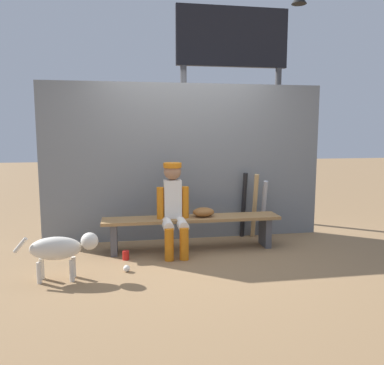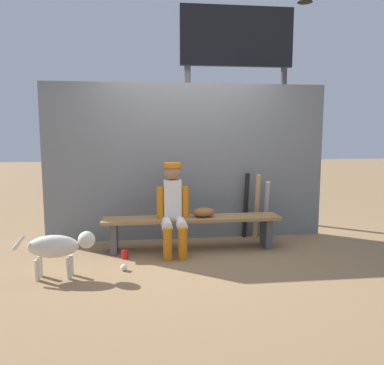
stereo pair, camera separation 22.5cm
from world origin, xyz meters
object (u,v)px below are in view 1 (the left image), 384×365
object	(u,v)px
baseball	(127,268)
dog	(61,248)
bat_aluminum_black	(244,205)
bat_wood_tan	(255,206)
dugout_bench	(192,224)
bat_aluminum_silver	(263,209)
scoreboard	(236,64)
baseball_glove	(203,212)
player_seated	(174,205)
cup_on_bench	(174,214)
cup_on_ground	(126,255)

from	to	relation	value
baseball	dog	bearing A→B (deg)	-169.58
bat_aluminum_black	bat_wood_tan	size ratio (longest dim) A/B	1.00
bat_wood_tan	dugout_bench	bearing A→B (deg)	-159.06
bat_aluminum_silver	scoreboard	world-z (taller)	scoreboard
baseball_glove	scoreboard	world-z (taller)	scoreboard
player_seated	scoreboard	xyz separation A→B (m)	(1.19, 1.48, 1.98)
baseball_glove	scoreboard	xyz separation A→B (m)	(0.79, 1.38, 2.10)
dog	dugout_bench	bearing A→B (deg)	27.99
player_seated	scoreboard	size ratio (longest dim) A/B	0.31
dugout_bench	player_seated	xyz separation A→B (m)	(-0.25, -0.11, 0.28)
bat_aluminum_black	scoreboard	world-z (taller)	scoreboard
baseball_glove	dog	world-z (taller)	baseball_glove
dugout_bench	cup_on_bench	bearing A→B (deg)	-176.39
cup_on_ground	cup_on_bench	size ratio (longest dim) A/B	1.00
scoreboard	dog	size ratio (longest dim) A/B	4.41
cup_on_ground	scoreboard	xyz separation A→B (m)	(1.79, 1.64, 2.54)
bat_aluminum_black	bat_aluminum_silver	xyz separation A→B (m)	(0.28, -0.04, -0.05)
cup_on_ground	scoreboard	world-z (taller)	scoreboard
bat_wood_tan	cup_on_bench	distance (m)	1.27
dugout_bench	bat_aluminum_black	bearing A→B (deg)	28.74
player_seated	baseball_glove	distance (m)	0.43
dugout_bench	baseball_glove	distance (m)	0.22
bat_aluminum_black	dugout_bench	bearing A→B (deg)	-151.26
scoreboard	dog	bearing A→B (deg)	-138.34
dog	cup_on_bench	bearing A→B (deg)	31.85
bat_aluminum_black	scoreboard	size ratio (longest dim) A/B	0.25
baseball	scoreboard	xyz separation A→B (m)	(1.79, 2.05, 2.56)
baseball_glove	baseball	size ratio (longest dim) A/B	3.78
bat_aluminum_silver	dog	xyz separation A→B (m)	(-2.61, -1.21, -0.08)
baseball_glove	cup_on_bench	bearing A→B (deg)	-177.77
scoreboard	dog	xyz separation A→B (m)	(-2.44, -2.17, -2.26)
bat_wood_tan	baseball	distance (m)	2.14
bat_wood_tan	dog	xyz separation A→B (m)	(-2.47, -1.17, -0.13)
cup_on_bench	dog	distance (m)	1.49
player_seated	baseball	world-z (taller)	player_seated
dugout_bench	bat_wood_tan	xyz separation A→B (m)	(0.97, 0.37, 0.14)
baseball_glove	baseball	world-z (taller)	baseball_glove
bat_aluminum_silver	dog	bearing A→B (deg)	-155.19
bat_aluminum_silver	dog	size ratio (longest dim) A/B	1.01
bat_wood_tan	cup_on_bench	size ratio (longest dim) A/B	8.62
cup_on_ground	dog	world-z (taller)	dog
scoreboard	cup_on_ground	bearing A→B (deg)	-137.55
cup_on_ground	dog	distance (m)	0.88
dugout_bench	bat_wood_tan	size ratio (longest dim) A/B	2.42
cup_on_ground	bat_wood_tan	bearing A→B (deg)	19.27
baseball_glove	cup_on_bench	world-z (taller)	baseball_glove
baseball_glove	bat_aluminum_silver	distance (m)	1.05
bat_aluminum_silver	bat_wood_tan	bearing A→B (deg)	-164.28
bat_aluminum_silver	cup_on_ground	world-z (taller)	bat_aluminum_silver
player_seated	bat_wood_tan	size ratio (longest dim) A/B	1.20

